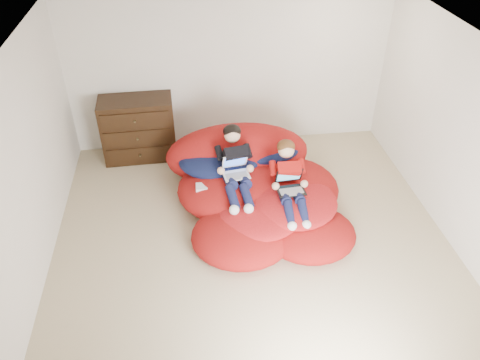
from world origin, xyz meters
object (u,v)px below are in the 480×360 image
Objects in this scene: beanbag_pile at (255,186)px; laptop_white at (236,169)px; dresser at (138,129)px; laptop_black at (290,184)px; younger_boy at (289,178)px; older_boy at (235,162)px.

beanbag_pile is 6.79× the size of laptop_white.
laptop_white is (1.36, -1.48, 0.13)m from dresser.
beanbag_pile is 6.84× the size of laptop_black.
younger_boy reaches higher than beanbag_pile.
beanbag_pile is 0.63m from younger_boy.
laptop_white is (0.00, -0.09, -0.05)m from older_boy.
laptop_black is (0.67, -0.34, -0.06)m from laptop_white.
older_boy reaches higher than younger_boy.
younger_boy is at bearing -28.53° from older_boy.
beanbag_pile is at bearing 139.98° from younger_boy.
younger_boy is (0.40, -0.33, 0.35)m from beanbag_pile.
laptop_black is at bearing -45.44° from beanbag_pile.
older_boy is 0.10m from laptop_white.
laptop_black is (0.00, -0.07, -0.05)m from younger_boy.
younger_boy reaches higher than dresser.
older_boy is (-0.27, 0.03, 0.41)m from beanbag_pile.
laptop_white is at bearing -168.04° from beanbag_pile.
older_boy is 1.05× the size of younger_boy.
laptop_white is at bearing -90.00° from older_boy.
laptop_black is at bearing -27.33° from laptop_white.
laptop_black is (0.40, -0.40, 0.30)m from beanbag_pile.
beanbag_pile is at bearing 11.96° from laptop_white.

